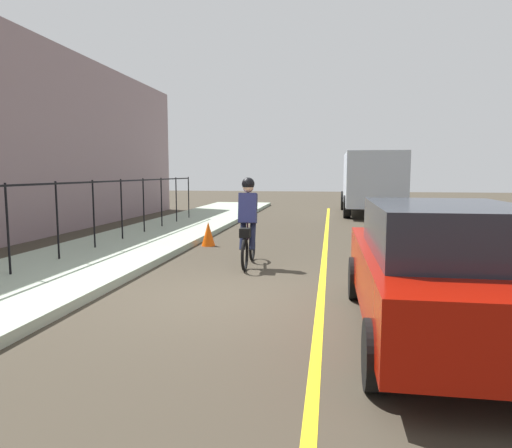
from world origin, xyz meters
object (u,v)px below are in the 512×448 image
object	(u,v)px
patrol_sedan	(441,268)
traffic_cone_near	(208,234)
cyclist_lead	(248,222)
box_truck_background	(371,181)

from	to	relation	value
patrol_sedan	traffic_cone_near	size ratio (longest dim) A/B	6.93
patrol_sedan	traffic_cone_near	distance (m)	7.55
cyclist_lead	traffic_cone_near	world-z (taller)	cyclist_lead
cyclist_lead	traffic_cone_near	xyz separation A→B (m)	(2.44, 1.51, -0.59)
patrol_sedan	traffic_cone_near	bearing A→B (deg)	35.69
cyclist_lead	patrol_sedan	world-z (taller)	cyclist_lead
patrol_sedan	box_truck_background	bearing A→B (deg)	-2.21
patrol_sedan	box_truck_background	world-z (taller)	box_truck_background
cyclist_lead	box_truck_background	bearing A→B (deg)	-17.34
patrol_sedan	box_truck_background	size ratio (longest dim) A/B	0.66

